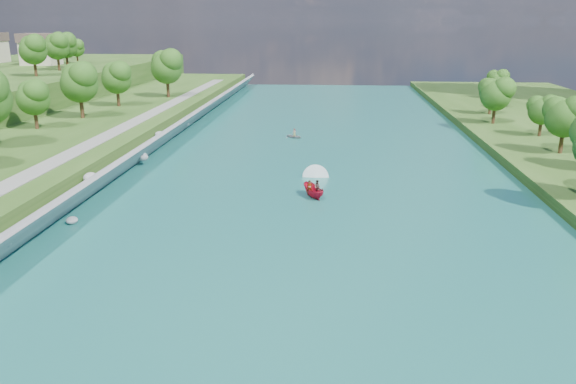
{
  "coord_description": "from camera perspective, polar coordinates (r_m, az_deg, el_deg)",
  "views": [
    {
      "loc": [
        2.55,
        -50.01,
        20.59
      ],
      "look_at": [
        -2.29,
        9.03,
        2.5
      ],
      "focal_mm": 35.0,
      "sensor_mm": 36.0,
      "label": 1
    }
  ],
  "objects": [
    {
      "name": "trees_ridge",
      "position": [
        151.67,
        -22.49,
        13.28
      ],
      "size": [
        13.64,
        44.2,
        10.57
      ],
      "color": "#2F5316",
      "rests_on": "ridge_west"
    },
    {
      "name": "riverside_path",
      "position": [
        80.13,
        -21.42,
        3.52
      ],
      "size": [
        3.0,
        200.0,
        0.1
      ],
      "primitive_type": "cube",
      "color": "gray",
      "rests_on": "berm_west"
    },
    {
      "name": "ridge_west",
      "position": [
        168.88,
        -25.99,
        9.84
      ],
      "size": [
        60.0,
        120.0,
        9.0
      ],
      "primitive_type": "cube",
      "color": "#2D5119",
      "rests_on": "ground"
    },
    {
      "name": "ground",
      "position": [
        54.14,
        1.65,
        -5.38
      ],
      "size": [
        260.0,
        260.0,
        0.0
      ],
      "primitive_type": "plane",
      "color": "#2D5119",
      "rests_on": "ground"
    },
    {
      "name": "motorboat",
      "position": [
        69.37,
        2.62,
        0.41
      ],
      "size": [
        3.6,
        19.09,
        2.18
      ],
      "rotation": [
        0.0,
        0.0,
        3.59
      ],
      "color": "#AE0D25",
      "rests_on": "river_water"
    },
    {
      "name": "river_water",
      "position": [
        73.01,
        2.5,
        0.62
      ],
      "size": [
        55.0,
        240.0,
        0.1
      ],
      "primitive_type": "cube",
      "color": "#19605B",
      "rests_on": "ground"
    },
    {
      "name": "raft",
      "position": [
        103.16,
        0.65,
        5.74
      ],
      "size": [
        3.89,
        3.76,
        1.7
      ],
      "rotation": [
        0.0,
        0.0,
        0.89
      ],
      "color": "#93979B",
      "rests_on": "river_water"
    },
    {
      "name": "riprap_bank",
      "position": [
        77.02,
        -17.13,
        2.11
      ],
      "size": [
        4.32,
        236.0,
        4.3
      ],
      "color": "slate",
      "rests_on": "ground"
    }
  ]
}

